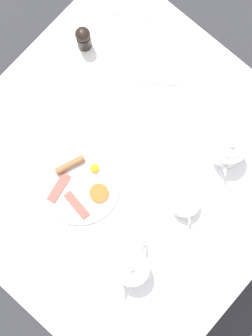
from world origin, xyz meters
TOP-DOWN VIEW (x-y plane):
  - ground_plane at (0.00, 0.00)m, footprint 8.00×8.00m
  - table at (0.00, 0.00)m, footprint 1.06×1.08m
  - breakfast_plate at (-0.08, -0.13)m, footprint 0.26×0.26m
  - teapot_near at (0.21, 0.26)m, footprint 0.11×0.17m
  - teapot_far at (0.22, -0.22)m, footprint 0.11×0.19m
  - teacup_with_saucer_left at (0.22, 0.04)m, footprint 0.15×0.15m
  - pepper_grinder at (-0.39, 0.23)m, footprint 0.05×0.05m
  - napkin_folded at (-0.14, 0.34)m, footprint 0.20×0.19m
  - fork_by_plate at (-0.35, 0.41)m, footprint 0.15×0.10m
  - knife_by_plate at (-0.01, -0.39)m, footprint 0.05×0.22m

SIDE VIEW (x-z plane):
  - ground_plane at x=0.00m, z-range 0.00..0.00m
  - table at x=0.00m, z-range 0.31..1.05m
  - fork_by_plate at x=-0.35m, z-range 0.75..0.75m
  - knife_by_plate at x=-0.01m, z-range 0.75..0.75m
  - napkin_folded at x=-0.14m, z-range 0.75..0.76m
  - breakfast_plate at x=-0.08m, z-range 0.74..0.78m
  - teacup_with_saucer_left at x=0.22m, z-range 0.74..0.80m
  - teapot_near at x=0.21m, z-range 0.74..0.86m
  - teapot_far at x=0.22m, z-range 0.74..0.86m
  - pepper_grinder at x=-0.39m, z-range 0.75..0.86m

